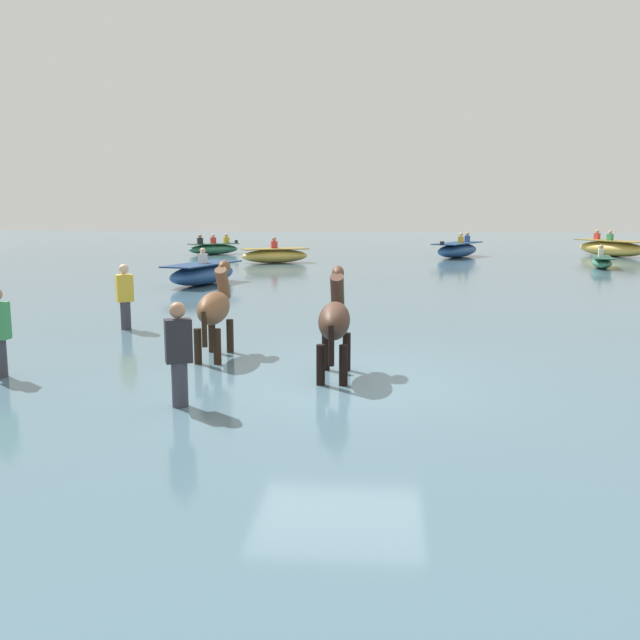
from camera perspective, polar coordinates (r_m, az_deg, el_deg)
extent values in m
plane|color=#666051|center=(10.31, 1.55, -6.45)|extent=(120.00, 120.00, 0.00)
cube|color=#476675|center=(20.08, 3.39, 1.75)|extent=(90.00, 90.00, 0.32)
ellipsoid|color=#382319|center=(10.12, 1.16, -0.05)|extent=(0.46, 1.31, 0.52)
cylinder|color=black|center=(10.72, 0.47, -3.37)|extent=(0.12, 0.12, 0.89)
cylinder|color=black|center=(10.70, 2.15, -3.40)|extent=(0.12, 0.12, 0.89)
cylinder|color=black|center=(9.83, 0.05, -4.55)|extent=(0.12, 0.12, 0.89)
cylinder|color=black|center=(9.81, 1.89, -4.58)|extent=(0.12, 0.12, 0.89)
cylinder|color=#382319|center=(10.76, 1.41, 2.28)|extent=(0.21, 0.48, 0.60)
ellipsoid|color=#382319|center=(10.86, 1.46, 3.81)|extent=(0.19, 0.45, 0.22)
cylinder|color=black|center=(9.55, 0.91, -2.09)|extent=(0.08, 0.08, 0.56)
ellipsoid|color=brown|center=(11.55, -8.57, 0.96)|extent=(0.45, 1.30, 0.52)
cylinder|color=black|center=(12.14, -8.70, -1.99)|extent=(0.12, 0.12, 0.88)
cylinder|color=black|center=(12.07, -7.26, -2.03)|extent=(0.12, 0.12, 0.88)
cylinder|color=black|center=(11.28, -9.81, -2.89)|extent=(0.12, 0.12, 0.88)
cylinder|color=black|center=(11.20, -8.27, -2.94)|extent=(0.12, 0.12, 0.88)
cylinder|color=brown|center=(12.17, -7.84, 2.96)|extent=(0.21, 0.48, 0.60)
ellipsoid|color=brown|center=(12.26, -7.73, 4.29)|extent=(0.19, 0.45, 0.22)
cylinder|color=black|center=(10.99, -9.31, -0.74)|extent=(0.08, 0.08, 0.56)
ellipsoid|color=gold|center=(30.37, -3.66, 5.17)|extent=(3.05, 2.04, 0.58)
cube|color=olive|center=(30.35, -3.67, 5.75)|extent=(2.93, 1.96, 0.04)
cube|color=red|center=(30.45, -3.72, 6.09)|extent=(0.31, 0.26, 0.30)
sphere|color=#A37556|center=(30.44, -3.72, 6.54)|extent=(0.18, 0.18, 0.18)
ellipsoid|color=#337556|center=(30.08, 21.79, 4.31)|extent=(1.18, 2.50, 0.40)
cube|color=#1E4634|center=(30.07, 21.81, 4.72)|extent=(1.13, 2.40, 0.04)
cube|color=white|center=(30.05, 21.71, 5.05)|extent=(0.23, 0.29, 0.30)
sphere|color=tan|center=(30.03, 21.74, 5.51)|extent=(0.18, 0.18, 0.18)
ellipsoid|color=#28518E|center=(34.13, 11.03, 5.53)|extent=(2.80, 3.78, 0.65)
cube|color=navy|center=(34.11, 11.04, 6.11)|extent=(2.68, 3.63, 0.04)
cube|color=black|center=(32.50, 9.83, 6.11)|extent=(0.20, 0.18, 0.18)
cube|color=#3356A8|center=(35.03, 11.80, 6.44)|extent=(0.28, 0.31, 0.30)
sphere|color=tan|center=(35.02, 11.81, 6.83)|extent=(0.18, 0.18, 0.18)
cube|color=gold|center=(34.05, 11.29, 6.38)|extent=(0.28, 0.31, 0.30)
sphere|color=beige|center=(34.03, 11.31, 6.78)|extent=(0.18, 0.18, 0.18)
ellipsoid|color=gold|center=(37.04, 22.48, 5.34)|extent=(3.15, 3.91, 0.73)
cube|color=olive|center=(37.02, 22.52, 5.93)|extent=(3.03, 3.76, 0.04)
cube|color=red|center=(37.82, 21.45, 6.31)|extent=(0.29, 0.32, 0.30)
sphere|color=tan|center=(37.81, 21.47, 6.68)|extent=(0.18, 0.18, 0.18)
cube|color=#388E51|center=(36.88, 22.36, 6.20)|extent=(0.29, 0.32, 0.30)
sphere|color=tan|center=(36.87, 22.38, 6.57)|extent=(0.18, 0.18, 0.18)
ellipsoid|color=#337556|center=(35.91, -8.59, 5.66)|extent=(2.63, 2.16, 0.50)
cube|color=#1E4634|center=(35.89, -8.60, 6.09)|extent=(2.52, 2.07, 0.04)
cube|color=black|center=(36.31, -6.78, 6.28)|extent=(0.19, 0.20, 0.18)
cube|color=#232328|center=(35.59, -9.65, 6.31)|extent=(0.32, 0.29, 0.30)
sphere|color=#A37556|center=(35.58, -9.66, 6.70)|extent=(0.18, 0.18, 0.18)
cube|color=red|center=(35.90, -8.62, 6.36)|extent=(0.32, 0.29, 0.30)
sphere|color=beige|center=(35.89, -8.63, 6.75)|extent=(0.18, 0.18, 0.18)
cube|color=gold|center=(36.19, -7.57, 6.41)|extent=(0.32, 0.29, 0.30)
sphere|color=tan|center=(36.18, -7.58, 6.79)|extent=(0.18, 0.18, 0.18)
ellipsoid|color=#28518E|center=(22.42, -9.44, 3.64)|extent=(2.06, 3.38, 0.62)
cube|color=navy|center=(22.40, -9.47, 4.49)|extent=(1.98, 3.24, 0.04)
cube|color=white|center=(22.37, -9.43, 4.92)|extent=(0.25, 0.30, 0.30)
sphere|color=beige|center=(22.35, -9.45, 5.53)|extent=(0.18, 0.18, 0.18)
cylinder|color=#383842|center=(14.71, -15.38, -0.25)|extent=(0.20, 0.20, 0.88)
cube|color=gold|center=(14.61, -15.50, 2.49)|extent=(0.38, 0.34, 0.54)
sphere|color=beige|center=(14.57, -15.56, 3.98)|extent=(0.20, 0.20, 0.20)
cylinder|color=#383842|center=(8.98, -11.21, -6.11)|extent=(0.20, 0.20, 0.88)
cube|color=#232328|center=(8.82, -11.36, -1.65)|extent=(0.37, 0.31, 0.54)
sphere|color=#A37556|center=(8.76, -11.44, 0.79)|extent=(0.20, 0.20, 0.20)
cylinder|color=#383842|center=(11.28, -24.37, -3.61)|extent=(0.20, 0.20, 0.88)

